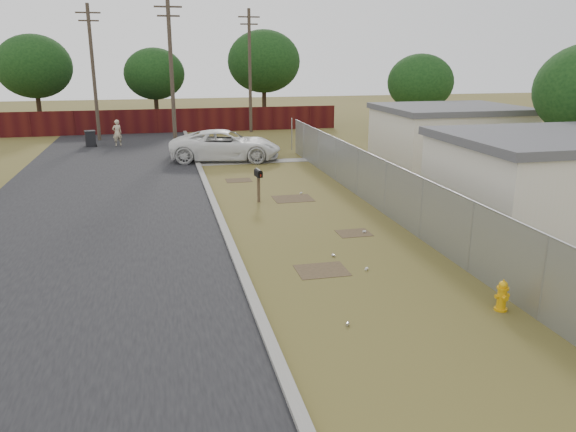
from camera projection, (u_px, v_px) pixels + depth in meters
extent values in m
plane|color=brown|center=(304.00, 219.00, 20.41)|extent=(120.00, 120.00, 0.00)
cube|color=black|center=(106.00, 182.00, 26.27)|extent=(9.00, 60.00, 0.02)
cube|color=#99978E|center=(203.00, 176.00, 27.23)|extent=(0.25, 60.00, 0.12)
cube|color=#99978E|center=(252.00, 162.00, 31.17)|extent=(6.20, 1.00, 0.03)
cylinder|color=gray|center=(543.00, 279.00, 12.37)|extent=(0.06, 0.06, 2.00)
cylinder|color=gray|center=(471.00, 237.00, 15.18)|extent=(0.06, 0.06, 2.00)
cylinder|color=gray|center=(421.00, 209.00, 17.99)|extent=(0.06, 0.06, 2.00)
cylinder|color=gray|center=(385.00, 188.00, 20.80)|extent=(0.06, 0.06, 2.00)
cylinder|color=gray|center=(358.00, 172.00, 23.61)|extent=(0.06, 0.06, 2.00)
cylinder|color=gray|center=(336.00, 160.00, 26.42)|extent=(0.06, 0.06, 2.00)
cylinder|color=gray|center=(318.00, 149.00, 29.22)|extent=(0.06, 0.06, 2.00)
cylinder|color=gray|center=(304.00, 141.00, 32.03)|extent=(0.06, 0.06, 2.00)
cylinder|color=gray|center=(292.00, 134.00, 34.84)|extent=(0.06, 0.06, 2.00)
cylinder|color=gray|center=(376.00, 157.00, 21.46)|extent=(0.04, 26.00, 0.04)
cube|color=gray|center=(375.00, 182.00, 21.74)|extent=(0.01, 26.00, 2.00)
cube|color=black|center=(376.00, 200.00, 21.94)|extent=(0.03, 26.00, 0.60)
cube|color=#40100D|center=(144.00, 121.00, 42.26)|extent=(30.00, 0.12, 1.80)
cylinder|color=#483C30|center=(172.00, 77.00, 33.27)|extent=(0.24, 0.24, 9.00)
cube|color=#483C30|center=(168.00, 7.00, 32.19)|extent=(1.60, 0.10, 0.10)
cube|color=#483C30|center=(168.00, 16.00, 32.33)|extent=(1.30, 0.10, 0.10)
cylinder|color=#483C30|center=(94.00, 74.00, 37.81)|extent=(0.24, 0.24, 9.00)
cube|color=#483C30|center=(88.00, 13.00, 36.73)|extent=(1.60, 0.10, 0.10)
cube|color=#483C30|center=(89.00, 21.00, 36.87)|extent=(1.30, 0.10, 0.10)
cylinder|color=#483C30|center=(250.00, 72.00, 42.06)|extent=(0.24, 0.24, 9.00)
cube|color=#483C30|center=(249.00, 17.00, 40.98)|extent=(1.60, 0.10, 0.10)
cube|color=#483C30|center=(249.00, 24.00, 41.11)|extent=(1.30, 0.10, 0.10)
cube|color=silver|center=(561.00, 181.00, 20.09)|extent=(8.00, 6.00, 2.80)
cube|color=#4D4D52|center=(567.00, 138.00, 19.66)|extent=(8.32, 6.24, 0.30)
cube|color=silver|center=(448.00, 137.00, 30.71)|extent=(7.00, 6.00, 2.80)
cube|color=#4D4D52|center=(451.00, 109.00, 30.28)|extent=(7.28, 6.24, 0.30)
cylinder|color=#312416|center=(39.00, 109.00, 44.07)|extent=(0.36, 0.36, 3.30)
ellipsoid|color=black|center=(34.00, 66.00, 43.18)|extent=(5.70, 5.70, 4.84)
cylinder|color=#312416|center=(157.00, 108.00, 47.01)|extent=(0.36, 0.36, 2.86)
ellipsoid|color=black|center=(154.00, 74.00, 46.24)|extent=(4.94, 4.94, 4.20)
cylinder|color=#312416|center=(264.00, 103.00, 47.93)|extent=(0.36, 0.36, 3.52)
ellipsoid|color=black|center=(264.00, 61.00, 46.98)|extent=(6.08, 6.08, 5.17)
cylinder|color=#312416|center=(418.00, 120.00, 39.70)|extent=(0.36, 0.36, 2.64)
ellipsoid|color=black|center=(420.00, 82.00, 38.99)|extent=(4.56, 4.56, 3.88)
cylinder|color=#DB9E0B|center=(501.00, 309.00, 13.14)|extent=(0.31, 0.31, 0.05)
cylinder|color=#DB9E0B|center=(502.00, 298.00, 13.07)|extent=(0.22, 0.22, 0.52)
cylinder|color=#DB9E0B|center=(503.00, 288.00, 12.99)|extent=(0.28, 0.28, 0.05)
sphere|color=#DB9E0B|center=(503.00, 285.00, 12.97)|extent=(0.21, 0.21, 0.21)
cylinder|color=#DB9E0B|center=(504.00, 281.00, 12.94)|extent=(0.04, 0.04, 0.05)
cylinder|color=#DB9E0B|center=(497.00, 296.00, 13.02)|extent=(0.09, 0.10, 0.10)
cylinder|color=#DB9E0B|center=(507.00, 295.00, 13.08)|extent=(0.09, 0.10, 0.10)
cylinder|color=#DB9E0B|center=(505.00, 298.00, 12.93)|extent=(0.13, 0.11, 0.13)
cube|color=brown|center=(259.00, 189.00, 22.61)|extent=(0.11, 0.11, 1.12)
cube|color=black|center=(258.00, 174.00, 22.44)|extent=(0.27, 0.56, 0.20)
cylinder|color=black|center=(258.00, 172.00, 22.41)|extent=(0.27, 0.56, 0.20)
cube|color=#AC1D0C|center=(261.00, 176.00, 22.18)|extent=(0.03, 0.05, 0.11)
imported|color=white|center=(226.00, 145.00, 31.50)|extent=(6.56, 3.95, 1.71)
imported|color=#C6B691|center=(117.00, 133.00, 36.49)|extent=(0.73, 0.62, 1.70)
cube|color=black|center=(90.00, 139.00, 36.33)|extent=(0.71, 0.71, 0.97)
cube|color=black|center=(90.00, 131.00, 36.19)|extent=(0.78, 0.78, 0.08)
cylinder|color=black|center=(96.00, 145.00, 36.30)|extent=(0.09, 0.21, 0.20)
cylinder|color=silver|center=(366.00, 269.00, 15.58)|extent=(0.12, 0.12, 0.07)
cylinder|color=#ABAAAF|center=(334.00, 255.00, 16.61)|extent=(0.12, 0.12, 0.07)
cylinder|color=silver|center=(364.00, 232.00, 18.84)|extent=(0.10, 0.08, 0.07)
cylinder|color=#ABAAAF|center=(347.00, 324.00, 12.39)|extent=(0.11, 0.12, 0.07)
cylinder|color=silver|center=(301.00, 193.00, 24.10)|extent=(0.12, 0.12, 0.07)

